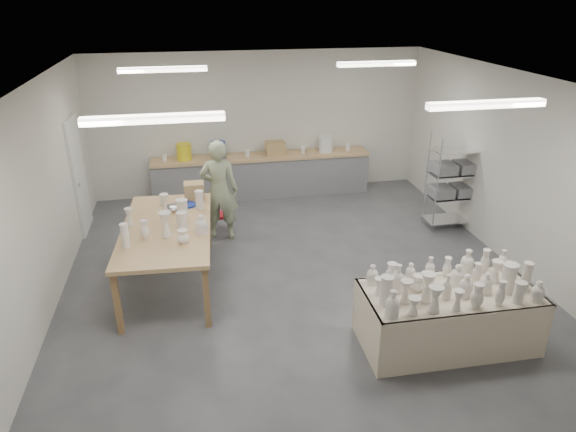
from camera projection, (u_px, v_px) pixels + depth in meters
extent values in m
plane|color=#424449|center=(298.00, 280.00, 7.91)|extent=(8.00, 8.00, 0.00)
cube|color=white|center=(299.00, 83.00, 6.70)|extent=(7.00, 8.00, 0.02)
cube|color=silver|center=(259.00, 124.00, 10.89)|extent=(7.00, 0.02, 3.00)
cube|color=silver|center=(415.00, 382.00, 3.71)|extent=(7.00, 0.02, 3.00)
cube|color=silver|center=(36.00, 208.00, 6.68)|extent=(0.02, 8.00, 3.00)
cube|color=silver|center=(520.00, 174.00, 7.92)|extent=(0.02, 8.00, 3.00)
cube|color=white|center=(79.00, 176.00, 9.20)|extent=(0.05, 0.90, 2.10)
cube|color=white|center=(154.00, 119.00, 5.06)|extent=(1.40, 0.12, 0.08)
cube|color=white|center=(486.00, 104.00, 5.69)|extent=(1.40, 0.12, 0.08)
cube|color=white|center=(163.00, 69.00, 8.20)|extent=(1.40, 0.12, 0.08)
cube|color=white|center=(377.00, 64.00, 8.83)|extent=(1.40, 0.12, 0.08)
cube|color=tan|center=(262.00, 157.00, 10.86)|extent=(4.60, 0.60, 0.06)
cube|color=slate|center=(262.00, 177.00, 11.04)|extent=(4.60, 0.55, 0.84)
cylinder|color=yellow|center=(184.00, 152.00, 10.50)|extent=(0.30, 0.30, 0.34)
cylinder|color=#1D329F|center=(218.00, 150.00, 10.62)|extent=(0.30, 0.30, 0.34)
cylinder|color=white|center=(326.00, 144.00, 11.03)|extent=(0.30, 0.30, 0.34)
cube|color=#A3804F|center=(275.00, 148.00, 10.84)|extent=(0.40, 0.30, 0.28)
cylinder|color=white|center=(165.00, 158.00, 10.47)|extent=(0.10, 0.10, 0.14)
cylinder|color=white|center=(247.00, 153.00, 10.77)|extent=(0.10, 0.10, 0.14)
cylinder|color=white|center=(303.00, 150.00, 10.98)|extent=(0.10, 0.10, 0.14)
cylinder|color=white|center=(348.00, 147.00, 11.16)|extent=(0.10, 0.10, 0.14)
cylinder|color=silver|center=(437.00, 187.00, 9.10)|extent=(0.02, 0.02, 1.80)
cylinder|color=silver|center=(480.00, 184.00, 9.24)|extent=(0.02, 0.02, 1.80)
cylinder|color=silver|center=(426.00, 179.00, 9.49)|extent=(0.02, 0.02, 1.80)
cylinder|color=silver|center=(468.00, 176.00, 9.64)|extent=(0.02, 0.02, 1.80)
cube|color=silver|center=(448.00, 219.00, 9.67)|extent=(0.88, 0.48, 0.02)
cube|color=silver|center=(451.00, 197.00, 9.49)|extent=(0.88, 0.48, 0.02)
cube|color=silver|center=(454.00, 174.00, 9.31)|extent=(0.88, 0.48, 0.02)
cube|color=silver|center=(457.00, 150.00, 9.13)|extent=(0.88, 0.48, 0.02)
cube|color=slate|center=(441.00, 191.00, 9.40)|extent=(0.38, 0.42, 0.18)
cube|color=slate|center=(463.00, 190.00, 9.48)|extent=(0.38, 0.42, 0.18)
cube|color=slate|center=(444.00, 168.00, 9.22)|extent=(0.38, 0.42, 0.18)
cube|color=slate|center=(466.00, 167.00, 9.30)|extent=(0.38, 0.42, 0.18)
cube|color=olive|center=(447.00, 321.00, 6.40)|extent=(1.90, 0.89, 0.65)
cube|color=beige|center=(451.00, 293.00, 6.23)|extent=(2.15, 1.05, 0.03)
cube|color=beige|center=(467.00, 341.00, 5.94)|extent=(2.13, 0.06, 0.75)
cube|color=beige|center=(430.00, 296.00, 6.82)|extent=(2.13, 0.06, 0.75)
cube|color=tan|center=(166.00, 228.00, 7.48)|extent=(1.41, 2.60, 0.06)
cube|color=olive|center=(123.00, 305.00, 6.50)|extent=(0.08, 0.08, 0.89)
cube|color=olive|center=(212.00, 296.00, 6.70)|extent=(0.08, 0.08, 0.89)
cube|color=olive|center=(136.00, 227.00, 8.65)|extent=(0.08, 0.08, 0.89)
cube|color=olive|center=(204.00, 222.00, 8.84)|extent=(0.08, 0.08, 0.89)
ellipsoid|color=silver|center=(173.00, 208.00, 7.99)|extent=(0.26, 0.26, 0.12)
cylinder|color=#1D329F|center=(188.00, 205.00, 8.18)|extent=(0.26, 0.26, 0.03)
cylinder|color=white|center=(164.00, 202.00, 8.19)|extent=(0.11, 0.11, 0.12)
cube|color=#A3804F|center=(194.00, 191.00, 8.40)|extent=(0.32, 0.26, 0.28)
cube|color=black|center=(150.00, 262.00, 8.43)|extent=(1.00, 0.70, 0.02)
ellipsoid|color=white|center=(149.00, 256.00, 8.38)|extent=(0.48, 0.36, 0.19)
sphere|color=white|center=(158.00, 257.00, 8.31)|extent=(0.16, 0.16, 0.16)
imported|color=#9CAA84|center=(219.00, 190.00, 8.94)|extent=(0.73, 0.56, 1.81)
cylinder|color=red|center=(220.00, 215.00, 9.42)|extent=(0.43, 0.43, 0.04)
cylinder|color=silver|center=(228.00, 223.00, 9.48)|extent=(0.02, 0.02, 0.31)
cylinder|color=silver|center=(218.00, 220.00, 9.61)|extent=(0.02, 0.02, 0.31)
cylinder|color=silver|center=(215.00, 226.00, 9.38)|extent=(0.02, 0.02, 0.31)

